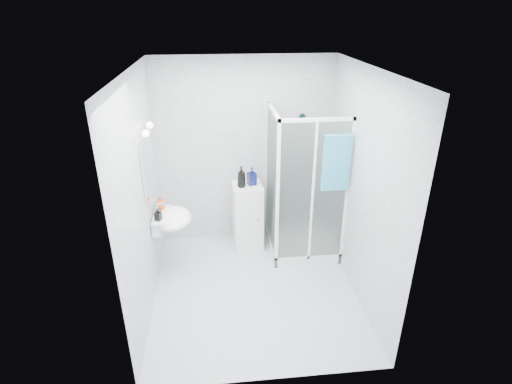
{
  "coord_description": "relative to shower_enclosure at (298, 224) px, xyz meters",
  "views": [
    {
      "loc": [
        -0.4,
        -3.88,
        3.15
      ],
      "look_at": [
        0.05,
        0.35,
        1.15
      ],
      "focal_mm": 28.0,
      "sensor_mm": 36.0,
      "label": 1
    }
  ],
  "objects": [
    {
      "name": "shampoo_bottle_b",
      "position": [
        -0.61,
        0.25,
        0.63
      ],
      "size": [
        0.13,
        0.14,
        0.24
      ],
      "primitive_type": "imported",
      "rotation": [
        0.0,
        0.0,
        0.24
      ],
      "color": "#0C134C",
      "rests_on": "storage_cabinet"
    },
    {
      "name": "soap_dispenser_black",
      "position": [
        -1.77,
        -0.46,
        0.49
      ],
      "size": [
        0.09,
        0.09,
        0.15
      ],
      "primitive_type": "imported",
      "rotation": [
        0.0,
        0.0,
        -0.39
      ],
      "color": "black",
      "rests_on": "wall_basin"
    },
    {
      "name": "shower_enclosure",
      "position": [
        0.0,
        0.0,
        0.0
      ],
      "size": [
        0.9,
        0.95,
        2.0
      ],
      "color": "white",
      "rests_on": "ground"
    },
    {
      "name": "wall_hooks",
      "position": [
        -0.92,
        0.49,
        1.17
      ],
      "size": [
        0.23,
        0.06,
        0.03
      ],
      "color": "silver",
      "rests_on": "room"
    },
    {
      "name": "soap_dispenser_orange",
      "position": [
        -1.78,
        -0.18,
        0.5
      ],
      "size": [
        0.14,
        0.14,
        0.17
      ],
      "primitive_type": "imported",
      "rotation": [
        0.0,
        0.0,
        0.11
      ],
      "color": "#B94B15",
      "rests_on": "wall_basin"
    },
    {
      "name": "vanity_lights",
      "position": [
        -1.8,
        -0.32,
        1.47
      ],
      "size": [
        0.1,
        0.4,
        0.08
      ],
      "color": "silver",
      "rests_on": "room"
    },
    {
      "name": "room",
      "position": [
        -0.67,
        -0.77,
        0.85
      ],
      "size": [
        2.4,
        2.6,
        2.6
      ],
      "color": "silver",
      "rests_on": "ground"
    },
    {
      "name": "shampoo_bottle_a",
      "position": [
        -0.75,
        0.18,
        0.65
      ],
      "size": [
        0.15,
        0.15,
        0.29
      ],
      "primitive_type": "imported",
      "rotation": [
        0.0,
        0.0,
        -0.4
      ],
      "color": "black",
      "rests_on": "storage_cabinet"
    },
    {
      "name": "wall_basin",
      "position": [
        -1.66,
        -0.32,
        0.35
      ],
      "size": [
        0.46,
        0.56,
        0.35
      ],
      "color": "white",
      "rests_on": "ground"
    },
    {
      "name": "storage_cabinet",
      "position": [
        -0.67,
        0.23,
        0.03
      ],
      "size": [
        0.42,
        0.43,
        0.95
      ],
      "rotation": [
        0.0,
        0.0,
        0.06
      ],
      "color": "white",
      "rests_on": "ground"
    },
    {
      "name": "mirror",
      "position": [
        -1.85,
        -0.32,
        1.05
      ],
      "size": [
        0.02,
        0.6,
        0.7
      ],
      "primitive_type": "cube",
      "color": "white",
      "rests_on": "room"
    },
    {
      "name": "hand_towel",
      "position": [
        0.33,
        -0.4,
        1.04
      ],
      "size": [
        0.33,
        0.05,
        0.7
      ],
      "color": "teal",
      "rests_on": "shower_enclosure"
    }
  ]
}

